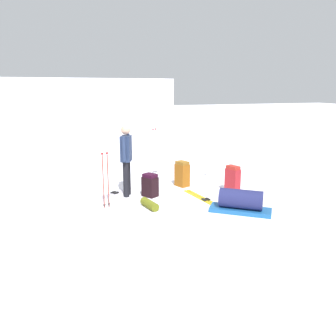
# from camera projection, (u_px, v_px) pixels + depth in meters

# --- Properties ---
(ground_plane) EXTENTS (80.00, 80.00, 0.00)m
(ground_plane) POSITION_uv_depth(u_px,v_px,m) (168.00, 196.00, 8.24)
(ground_plane) COLOR white
(distant_snow_ridge) EXTENTS (14.44, 6.23, 3.14)m
(distant_snow_ridge) POSITION_uv_depth(u_px,v_px,m) (69.00, 101.00, 24.42)
(distant_snow_ridge) COLOR white
(distant_snow_ridge) RESTS_ON ground_plane
(skier_standing) EXTENTS (0.34, 0.53, 1.70)m
(skier_standing) POSITION_uv_depth(u_px,v_px,m) (126.00, 157.00, 8.10)
(skier_standing) COLOR black
(skier_standing) RESTS_ON ground_plane
(ski_pair_near) EXTENTS (1.69, 1.24, 0.05)m
(ski_pair_near) POSITION_uv_depth(u_px,v_px,m) (115.00, 193.00, 8.43)
(ski_pair_near) COLOR silver
(ski_pair_near) RESTS_ON ground_plane
(ski_pair_far) EXTENTS (0.44, 1.78, 0.05)m
(ski_pair_far) POSITION_uv_depth(u_px,v_px,m) (206.00, 200.00, 7.92)
(ski_pair_far) COLOR gold
(ski_pair_far) RESTS_ON ground_plane
(backpack_large_dark) EXTENTS (0.36, 0.41, 0.67)m
(backpack_large_dark) POSITION_uv_depth(u_px,v_px,m) (182.00, 174.00, 9.03)
(backpack_large_dark) COLOR #8C4D13
(backpack_large_dark) RESTS_ON ground_plane
(backpack_bright) EXTENTS (0.40, 0.42, 0.55)m
(backpack_bright) POSITION_uv_depth(u_px,v_px,m) (150.00, 185.00, 8.19)
(backpack_bright) COLOR black
(backpack_bright) RESTS_ON ground_plane
(backpack_small_spare) EXTENTS (0.30, 0.40, 0.68)m
(backpack_small_spare) POSITION_uv_depth(u_px,v_px,m) (233.00, 179.00, 8.48)
(backpack_small_spare) COLOR maroon
(backpack_small_spare) RESTS_ON ground_plane
(ski_poles_planted_near) EXTENTS (0.16, 0.10, 1.38)m
(ski_poles_planted_near) POSITION_uv_depth(u_px,v_px,m) (155.00, 149.00, 10.24)
(ski_poles_planted_near) COLOR #B0B4BF
(ski_poles_planted_near) RESTS_ON ground_plane
(ski_poles_planted_far) EXTENTS (0.18, 0.10, 1.22)m
(ski_poles_planted_far) POSITION_uv_depth(u_px,v_px,m) (106.00, 177.00, 7.35)
(ski_poles_planted_far) COLOR maroon
(ski_poles_planted_far) RESTS_ON ground_plane
(gear_sled) EXTENTS (1.28, 1.11, 0.49)m
(gear_sled) POSITION_uv_depth(u_px,v_px,m) (241.00, 202.00, 7.15)
(gear_sled) COLOR #1B5591
(gear_sled) RESTS_ON ground_plane
(sleeping_mat_rolled) EXTENTS (0.29, 0.58, 0.18)m
(sleeping_mat_rolled) POSITION_uv_depth(u_px,v_px,m) (150.00, 204.00, 7.42)
(sleeping_mat_rolled) COLOR #5C6217
(sleeping_mat_rolled) RESTS_ON ground_plane
(thermos_bottle) EXTENTS (0.07, 0.07, 0.26)m
(thermos_bottle) POSITION_uv_depth(u_px,v_px,m) (207.00, 172.00, 10.11)
(thermos_bottle) COLOR #B2AFB8
(thermos_bottle) RESTS_ON ground_plane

